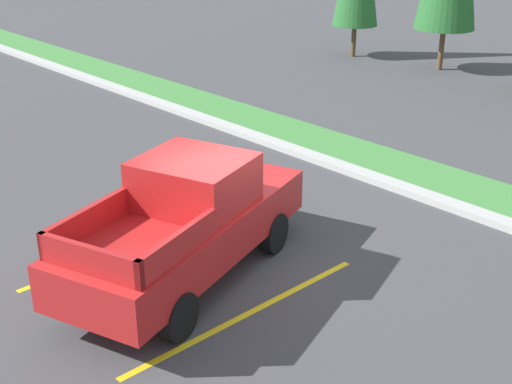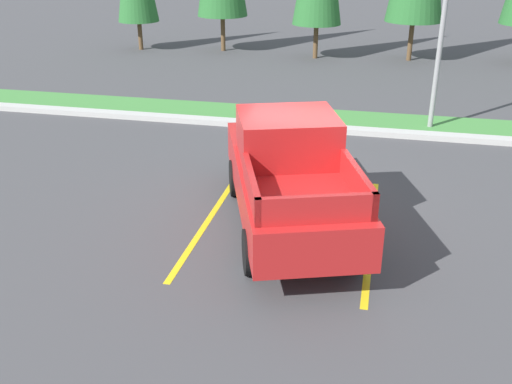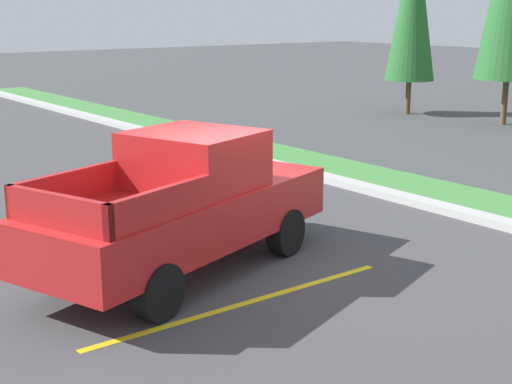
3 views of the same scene
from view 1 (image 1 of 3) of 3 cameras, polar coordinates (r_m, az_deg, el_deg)
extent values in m
plane|color=#424244|center=(12.31, -2.05, -6.08)|extent=(120.00, 120.00, 0.00)
cube|color=yellow|center=(13.11, -9.80, -4.47)|extent=(0.12, 4.80, 0.01)
cube|color=yellow|center=(10.96, -0.65, -10.11)|extent=(0.12, 4.80, 0.01)
cube|color=#B2B2AD|center=(15.66, 11.93, 0.40)|extent=(56.00, 0.40, 0.15)
cube|color=#42843D|center=(16.53, 14.17, 1.26)|extent=(56.00, 1.80, 0.06)
cylinder|color=black|center=(13.37, -5.10, -1.83)|extent=(0.51, 0.81, 0.76)
cylinder|color=black|center=(12.59, 1.41, -3.40)|extent=(0.51, 0.81, 0.76)
cylinder|color=black|center=(11.22, -13.82, -7.72)|extent=(0.51, 0.81, 0.76)
cylinder|color=black|center=(10.29, -6.57, -10.23)|extent=(0.51, 0.81, 0.76)
cube|color=red|center=(11.57, -5.83, -3.31)|extent=(3.49, 5.54, 0.76)
cube|color=red|center=(11.46, -5.16, 0.86)|extent=(2.18, 2.09, 0.84)
cube|color=#2D3842|center=(12.08, -3.05, 2.39)|extent=(1.55, 0.58, 0.63)
cube|color=red|center=(10.78, -14.02, -2.47)|extent=(0.71, 1.83, 0.44)
cube|color=red|center=(9.80, -6.54, -4.58)|extent=(0.71, 1.83, 0.44)
cube|color=red|center=(9.67, -13.75, -5.56)|extent=(1.73, 0.68, 0.44)
cube|color=silver|center=(13.64, 0.15, 0.01)|extent=(1.76, 0.74, 0.28)
cylinder|color=brown|center=(29.06, 8.15, 12.39)|extent=(0.20, 0.20, 1.27)
cylinder|color=brown|center=(27.31, 15.21, 11.42)|extent=(0.20, 0.20, 1.55)
camera|label=2|loc=(7.77, -70.27, 1.30)|focal=41.28mm
camera|label=3|loc=(2.38, 47.23, -59.64)|focal=51.76mm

